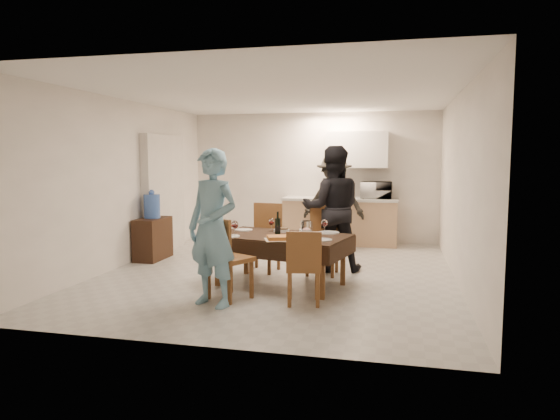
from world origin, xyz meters
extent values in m
cube|color=#A2A29E|center=(0.00, 0.00, 0.00)|extent=(5.00, 6.00, 0.02)
cube|color=white|center=(0.00, 0.00, 2.60)|extent=(5.00, 6.00, 0.02)
cube|color=beige|center=(0.00, 3.00, 1.30)|extent=(5.00, 0.02, 2.60)
cube|color=beige|center=(0.00, -3.00, 1.30)|extent=(5.00, 0.02, 2.60)
cube|color=beige|center=(-2.50, 0.00, 1.30)|extent=(0.02, 6.00, 2.60)
cube|color=beige|center=(2.50, 0.00, 1.30)|extent=(0.02, 6.00, 2.60)
cube|color=silver|center=(-2.42, 1.20, 1.05)|extent=(0.15, 1.40, 2.10)
cube|color=tan|center=(0.60, 2.68, 0.43)|extent=(2.20, 0.60, 0.86)
cube|color=beige|center=(0.60, 2.68, 0.89)|extent=(2.24, 0.64, 0.05)
cube|color=white|center=(0.90, 2.82, 1.85)|extent=(1.20, 0.34, 0.70)
cube|color=black|center=(0.19, -0.72, 0.66)|extent=(1.92, 1.37, 0.04)
cube|color=brown|center=(0.19, -0.72, 0.32)|extent=(0.06, 0.06, 0.64)
cube|color=brown|center=(-0.26, -1.47, 0.48)|extent=(0.61, 0.61, 0.05)
cube|color=brown|center=(-0.26, -1.68, 0.75)|extent=(0.42, 0.25, 0.48)
cube|color=brown|center=(0.64, -1.47, 0.42)|extent=(0.46, 0.46, 0.05)
cube|color=brown|center=(0.64, -1.65, 0.66)|extent=(0.40, 0.11, 0.42)
cube|color=brown|center=(-0.26, 0.03, 0.49)|extent=(0.52, 0.52, 0.05)
cube|color=brown|center=(-0.26, -0.18, 0.76)|extent=(0.46, 0.11, 0.49)
cube|color=brown|center=(0.64, 0.03, 0.49)|extent=(0.47, 0.47, 0.05)
cube|color=brown|center=(0.64, -0.18, 0.75)|extent=(0.45, 0.06, 0.49)
cube|color=black|center=(-2.28, 0.47, 0.35)|extent=(0.38, 0.75, 0.69)
cylinder|color=#4370D2|center=(-2.28, 0.47, 0.89)|extent=(0.27, 0.27, 0.40)
cylinder|color=white|center=(0.54, -0.77, 0.78)|extent=(0.13, 0.13, 0.20)
cube|color=#C17E38|center=(0.29, -1.10, 0.70)|extent=(0.48, 0.43, 0.05)
cylinder|color=silver|center=(0.49, -0.54, 0.71)|extent=(0.17, 0.17, 0.06)
cylinder|color=silver|center=(0.14, -0.44, 0.70)|extent=(0.20, 0.20, 0.04)
cylinder|color=silver|center=(-0.41, -1.02, 0.69)|extent=(0.26, 0.26, 0.01)
cylinder|color=silver|center=(0.79, -1.02, 0.69)|extent=(0.25, 0.25, 0.01)
cylinder|color=silver|center=(-0.41, -0.42, 0.69)|extent=(0.24, 0.24, 0.01)
cylinder|color=silver|center=(0.79, -0.42, 0.69)|extent=(0.28, 0.28, 0.02)
imported|color=white|center=(1.29, 2.68, 1.07)|extent=(0.59, 0.40, 0.32)
imported|color=#6B9FB9|center=(-0.36, -1.77, 0.90)|extent=(0.76, 0.63, 1.80)
imported|color=black|center=(0.74, 0.33, 0.94)|extent=(1.03, 0.87, 1.87)
imported|color=black|center=(0.53, 2.23, 0.88)|extent=(1.13, 0.65, 1.76)
camera|label=1|loc=(1.67, -7.07, 1.70)|focal=32.00mm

